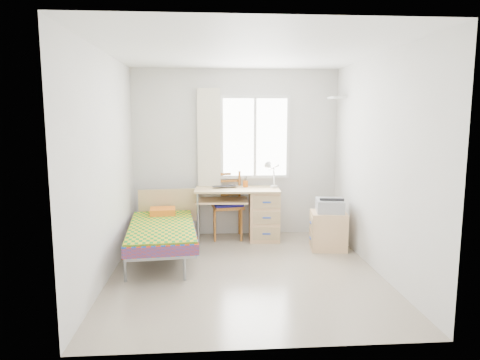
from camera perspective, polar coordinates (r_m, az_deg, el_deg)
The scene contains 17 objects.
floor at distance 5.31m, azimuth 0.67°, elevation -12.16°, with size 3.50×3.50×0.00m, color #BCAD93.
ceiling at distance 5.03m, azimuth 0.72°, elevation 16.82°, with size 3.50×3.50×0.00m, color white.
wall_back at distance 6.74m, azimuth -0.57°, elevation 3.59°, with size 3.20×3.20×0.00m, color silver.
wall_left at distance 5.12m, azimuth -17.44°, elevation 1.70°, with size 3.50×3.50×0.00m, color silver.
wall_right at distance 5.38m, azimuth 17.95°, elevation 1.97°, with size 3.50×3.50×0.00m, color silver.
window at distance 6.73m, azimuth 2.01°, elevation 5.71°, with size 1.10×0.04×1.30m.
curtain at distance 6.65m, azimuth -4.16°, elevation 4.80°, with size 0.35×0.05×1.70m, color beige.
floating_shelf at distance 6.64m, azimuth 12.79°, elevation 10.66°, with size 0.20×0.32×0.03m, color white.
bed at distance 5.83m, azimuth -10.30°, elevation -6.45°, with size 1.01×1.89×0.79m.
desk at distance 6.57m, azimuth 2.59°, elevation -4.24°, with size 1.30×0.65×0.79m.
chair at distance 6.65m, azimuth -1.64°, elevation -2.79°, with size 0.51×0.51×1.03m.
cabinet at distance 6.23m, azimuth 11.66°, elevation -6.62°, with size 0.55×0.50×0.54m.
printer at distance 6.19m, azimuth 11.87°, elevation -3.30°, with size 0.44×0.48×0.19m.
laptop at distance 6.50m, azimuth -1.99°, elevation -0.98°, with size 0.37×0.24×0.03m, color black.
pen_cup at distance 6.60m, azimuth 0.73°, elevation -0.52°, with size 0.08×0.08×0.10m, color orange.
task_lamp at distance 6.41m, azimuth 4.16°, elevation 1.12°, with size 0.23×0.32×0.42m.
book at distance 6.47m, azimuth -2.48°, elevation -2.96°, with size 0.18×0.25×0.02m, color gray.
Camera 1 is at (-0.42, -4.95, 1.86)m, focal length 32.00 mm.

